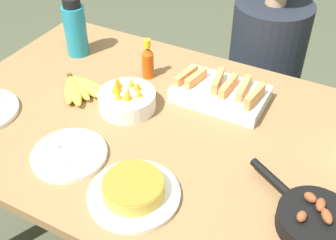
{
  "coord_description": "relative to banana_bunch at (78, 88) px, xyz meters",
  "views": [
    {
      "loc": [
        0.49,
        -0.92,
        1.65
      ],
      "look_at": [
        0.0,
        0.0,
        0.79
      ],
      "focal_mm": 45.0,
      "sensor_mm": 36.0,
      "label": 1
    }
  ],
  "objects": [
    {
      "name": "dining_table",
      "position": [
        0.37,
        -0.02,
        -0.12
      ],
      "size": [
        1.56,
        0.96,
        0.76
      ],
      "color": "olive",
      "rests_on": "ground_plane"
    },
    {
      "name": "banana_bunch",
      "position": [
        0.0,
        0.0,
        0.0
      ],
      "size": [
        0.21,
        0.16,
        0.04
      ],
      "color": "gold",
      "rests_on": "dining_table"
    },
    {
      "name": "melon_tray",
      "position": [
        0.47,
        0.2,
        0.01
      ],
      "size": [
        0.32,
        0.2,
        0.09
      ],
      "color": "silver",
      "rests_on": "dining_table"
    },
    {
      "name": "skillet",
      "position": [
        0.88,
        -0.19,
        0.01
      ],
      "size": [
        0.31,
        0.23,
        0.08
      ],
      "rotation": [
        0.0,
        0.0,
        2.61
      ],
      "color": "black",
      "rests_on": "dining_table"
    },
    {
      "name": "frittata_plate_center",
      "position": [
        0.43,
        -0.32,
        0.01
      ],
      "size": [
        0.25,
        0.25,
        0.06
      ],
      "color": "white",
      "rests_on": "dining_table"
    },
    {
      "name": "empty_plate_near_front",
      "position": [
        0.18,
        -0.28,
        -0.01
      ],
      "size": [
        0.23,
        0.23,
        0.02
      ],
      "color": "white",
      "rests_on": "dining_table"
    },
    {
      "name": "fruit_bowl_mango",
      "position": [
        0.2,
        0.01,
        0.02
      ],
      "size": [
        0.2,
        0.2,
        0.11
      ],
      "color": "white",
      "rests_on": "dining_table"
    },
    {
      "name": "water_bottle",
      "position": [
        -0.17,
        0.22,
        0.09
      ],
      "size": [
        0.09,
        0.09,
        0.24
      ],
      "color": "teal",
      "rests_on": "dining_table"
    },
    {
      "name": "hot_sauce_bottle",
      "position": [
        0.17,
        0.21,
        0.05
      ],
      "size": [
        0.04,
        0.04,
        0.16
      ],
      "color": "#C64C0F",
      "rests_on": "dining_table"
    },
    {
      "name": "person_figure",
      "position": [
        0.49,
        0.7,
        -0.3
      ],
      "size": [
        0.36,
        0.36,
        1.16
      ],
      "color": "black",
      "rests_on": "ground_plane"
    }
  ]
}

